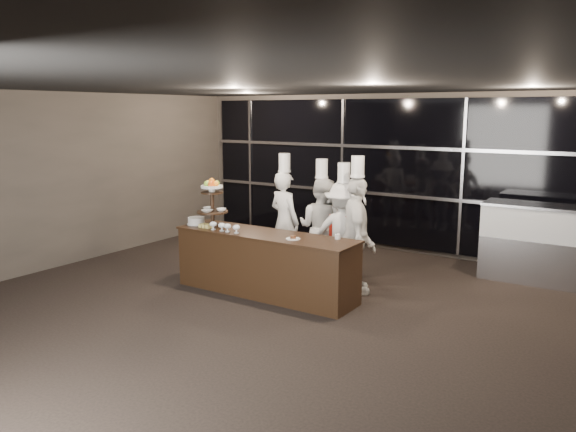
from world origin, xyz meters
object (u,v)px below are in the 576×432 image
Objects in this scene: display_stand at (212,199)px; layer_cake at (196,221)px; chef_b at (321,226)px; display_case at (533,239)px; buffet_counter at (265,263)px; chef_d at (356,234)px; chef_a at (285,220)px; chef_c at (343,232)px.

display_stand is 0.47m from layer_cake.
chef_b is at bearing 41.05° from layer_cake.
chef_b reaches higher than display_case.
buffet_counter is 1.39× the size of chef_d.
layer_cake is (-1.30, -0.05, 0.51)m from buffet_counter.
chef_d is (1.54, -0.41, 0.01)m from chef_a.
chef_a is (0.54, 1.20, -0.47)m from display_stand.
chef_b is at bearing 151.39° from chef_d.
buffet_counter is 1.36m from chef_c.
layer_cake is 1.51m from chef_a.
buffet_counter is 1.50× the size of chef_c.
buffet_counter is 1.48× the size of chef_b.
display_case is 3.99m from chef_a.
chef_c is at bearing -3.45° from chef_a.
chef_d reaches higher than buffet_counter.
chef_b is at bearing 80.46° from buffet_counter.
display_case is at bearing 33.23° from layer_cake.
display_stand is at bearing -114.33° from chef_a.
chef_a is 1.05× the size of chef_c.
chef_d is at bearing 36.30° from buffet_counter.
chef_a is 1.59m from chef_d.
chef_d reaches higher than chef_b.
display_stand is 1.39m from chef_a.
chef_d is at bearing -40.29° from chef_c.
chef_a is at bearing 165.17° from chef_d.
chef_a is 0.98× the size of chef_d.
chef_a reaches higher than layer_cake.
buffet_counter is 9.47× the size of layer_cake.
chef_b reaches higher than chef_c.
display_stand is 5.09m from display_case.
buffet_counter is 1.33m from chef_b.
chef_c is (1.68, 1.13, -0.53)m from display_stand.
display_stand reaches higher than buffet_counter.
chef_a is 1.03× the size of chef_b.
display_case reaches higher than buffet_counter.
chef_a is at bearing -155.21° from display_case.
display_stand is at bearing 9.59° from layer_cake.
chef_b is at bearing -151.41° from display_case.
chef_a is (0.84, 1.25, -0.10)m from layer_cake.
display_stand is 1.82m from chef_b.
chef_b is (0.67, 0.07, -0.05)m from chef_a.
display_case is (4.16, 2.87, -0.65)m from display_stand.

